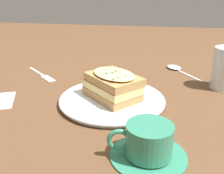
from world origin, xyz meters
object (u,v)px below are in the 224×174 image
sandwich (113,85)px  spoon (176,68)px  fork (43,75)px  dinner_plate (112,100)px  teacup_with_saucer (148,143)px

sandwich → spoon: size_ratio=1.06×
sandwich → fork: bearing=-32.0°
fork → dinner_plate: bearing=99.7°
spoon → sandwich: bearing=-154.1°
dinner_plate → spoon: size_ratio=1.72×
teacup_with_saucer → fork: size_ratio=1.01×
dinner_plate → spoon: (-0.17, -0.29, -0.00)m
dinner_plate → spoon: dinner_plate is taller
teacup_with_saucer → fork: bearing=-56.3°
fork → spoon: spoon is taller
spoon → dinner_plate: bearing=-154.3°
teacup_with_saucer → sandwich: bearing=-75.2°
fork → sandwich: bearing=100.1°
sandwich → teacup_with_saucer: 0.23m
teacup_with_saucer → dinner_plate: bearing=-74.7°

